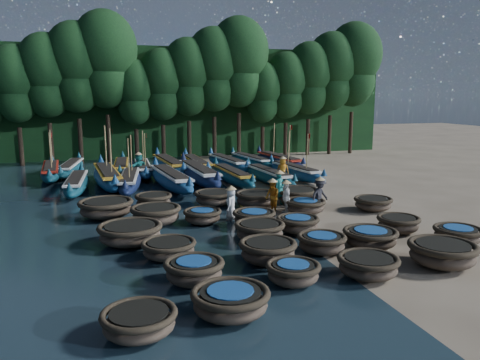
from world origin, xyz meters
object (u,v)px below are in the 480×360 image
object	(u,v)px
coracle_8	(370,237)
coracle_16	(202,216)
coracle_6	(268,251)
coracle_20	(106,208)
coracle_2	(293,272)
fisherman_1	(280,187)
long_boat_9	(51,171)
fisherman_3	(320,195)
coracle_21	(154,200)
coracle_23	(257,198)
coracle_24	(297,195)
fisherman_0	(231,202)
coracle_9	(458,234)
coracle_15	(156,214)
long_boat_2	(107,177)
long_boat_7	(269,176)
coracle_10	(130,233)
coracle_22	(214,197)
coracle_19	(373,203)
long_boat_1	(76,184)
long_boat_11	(122,167)
coracle_17	(254,217)
long_boat_8	(295,171)
coracle_1	(230,301)
long_boat_6	(232,176)
coracle_3	(368,265)
long_boat_5	(198,174)
fisherman_6	(283,169)
long_boat_3	(130,181)
long_boat_14	(196,165)
long_boat_13	(169,165)
coracle_11	(169,248)
coracle_4	(442,253)
coracle_18	(305,206)
fisherman_2	(272,195)
fisherman_4	(286,196)
coracle_7	(322,242)
coracle_0	(139,321)
long_boat_15	(227,163)
long_boat_10	(71,168)
coracle_14	(398,223)

from	to	relation	value
coracle_8	coracle_16	world-z (taller)	coracle_8
coracle_6	coracle_20	bearing A→B (deg)	123.56
coracle_2	fisherman_1	xyz separation A→B (m)	(3.40, 9.92, 0.58)
long_boat_9	fisherman_3	size ratio (longest dim) A/B	4.11
coracle_21	coracle_23	distance (m)	5.26
coracle_24	fisherman_0	xyz separation A→B (m)	(-4.32, -2.39, 0.39)
coracle_9	coracle_15	xyz separation A→B (m)	(-10.96, 6.03, 0.11)
coracle_2	long_boat_2	xyz separation A→B (m)	(-5.18, 17.89, 0.21)
long_boat_7	coracle_10	bearing A→B (deg)	-136.96
coracle_22	fisherman_1	bearing A→B (deg)	-15.09
coracle_15	coracle_21	xyz separation A→B (m)	(0.23, 3.06, -0.05)
coracle_19	long_boat_1	size ratio (longest dim) A/B	0.28
long_boat_11	coracle_17	bearing A→B (deg)	-68.43
coracle_2	long_boat_8	distance (m)	18.37
coracle_1	long_boat_9	world-z (taller)	long_boat_9
coracle_8	long_boat_6	size ratio (longest dim) A/B	0.33
coracle_3	long_boat_5	world-z (taller)	long_boat_5
coracle_10	coracle_24	world-z (taller)	coracle_10
coracle_1	fisherman_6	bearing A→B (deg)	64.34
coracle_3	long_boat_3	xyz separation A→B (m)	(-6.39, 16.58, 0.12)
long_boat_1	long_boat_14	size ratio (longest dim) A/B	0.90
coracle_20	long_boat_13	bearing A→B (deg)	68.82
coracle_17	fisherman_0	bearing A→B (deg)	117.38
coracle_11	coracle_15	distance (m)	4.55
fisherman_1	fisherman_3	world-z (taller)	fisherman_1
coracle_4	long_boat_8	bearing A→B (deg)	83.80
coracle_18	long_boat_14	bearing A→B (deg)	100.98
coracle_9	coracle_4	bearing A→B (deg)	-140.27
coracle_19	fisherman_2	distance (m)	5.11
coracle_16	long_boat_5	world-z (taller)	long_boat_5
coracle_8	coracle_19	bearing A→B (deg)	56.86
coracle_8	long_boat_14	xyz separation A→B (m)	(-2.89, 19.34, 0.14)
coracle_3	fisherman_6	distance (m)	16.27
coracle_20	coracle_22	distance (m)	5.54
long_boat_14	fisherman_4	size ratio (longest dim) A/B	4.56
coracle_2	coracle_16	distance (m)	7.57
coracle_8	coracle_7	bearing A→B (deg)	-178.64
long_boat_6	long_boat_13	distance (m)	6.34
coracle_0	long_boat_9	distance (m)	23.86
coracle_0	coracle_8	world-z (taller)	coracle_8
fisherman_1	coracle_0	bearing A→B (deg)	-149.09
coracle_11	fisherman_2	xyz separation A→B (m)	(5.77, 5.10, 0.50)
coracle_1	coracle_18	xyz separation A→B (m)	(6.35, 9.36, -0.03)
fisherman_6	long_boat_15	bearing A→B (deg)	-40.61
coracle_7	coracle_10	xyz separation A→B (m)	(-6.65, 3.01, 0.06)
long_boat_1	fisherman_4	bearing A→B (deg)	-37.30
coracle_22	long_boat_11	distance (m)	12.15
long_boat_10	coracle_2	bearing A→B (deg)	-64.42
coracle_14	coracle_16	world-z (taller)	coracle_14
long_boat_3	long_boat_13	size ratio (longest dim) A/B	0.88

